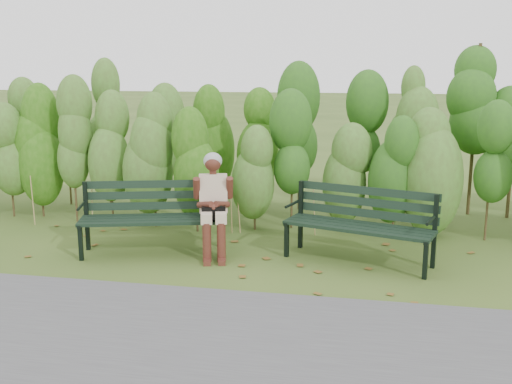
# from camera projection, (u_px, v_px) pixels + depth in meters

# --- Properties ---
(ground) EXTENTS (80.00, 80.00, 0.00)m
(ground) POSITION_uv_depth(u_px,v_px,m) (250.00, 262.00, 6.91)
(ground) COLOR #3B541E
(footpath) EXTENTS (60.00, 2.50, 0.01)m
(footpath) POSITION_uv_depth(u_px,v_px,m) (196.00, 349.00, 4.80)
(footpath) COLOR #474749
(footpath) RESTS_ON ground
(hedge_band) EXTENTS (11.04, 1.67, 2.42)m
(hedge_band) POSITION_uv_depth(u_px,v_px,m) (276.00, 135.00, 8.43)
(hedge_band) COLOR #47381E
(hedge_band) RESTS_ON ground
(leaf_litter) EXTENTS (5.97, 2.10, 0.01)m
(leaf_litter) POSITION_uv_depth(u_px,v_px,m) (208.00, 261.00, 6.92)
(leaf_litter) COLOR brown
(leaf_litter) RESTS_ON ground
(bench_left) EXTENTS (1.79, 0.98, 0.85)m
(bench_left) POSITION_uv_depth(u_px,v_px,m) (153.00, 211.00, 7.20)
(bench_left) COLOR black
(bench_left) RESTS_ON ground
(bench_right) EXTENTS (1.78, 1.02, 0.85)m
(bench_right) POSITION_uv_depth(u_px,v_px,m) (361.00, 219.00, 6.87)
(bench_right) COLOR black
(bench_right) RESTS_ON ground
(seated_woman) EXTENTS (0.51, 0.74, 1.21)m
(seated_woman) POSITION_uv_depth(u_px,v_px,m) (213.00, 198.00, 7.05)
(seated_woman) COLOR beige
(seated_woman) RESTS_ON ground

